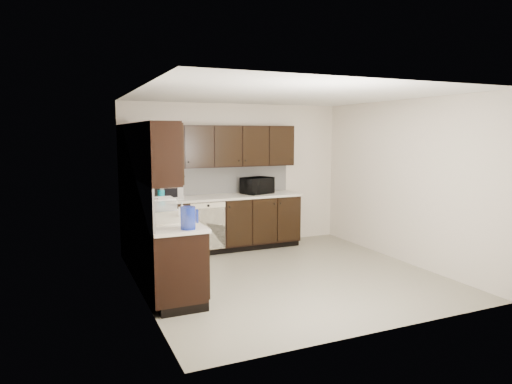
% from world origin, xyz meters
% --- Properties ---
extents(floor, '(4.00, 4.00, 0.00)m').
position_xyz_m(floor, '(0.00, 0.00, 0.00)').
color(floor, gray).
rests_on(floor, ground).
extents(ceiling, '(4.00, 4.00, 0.00)m').
position_xyz_m(ceiling, '(0.00, 0.00, 2.50)').
color(ceiling, white).
rests_on(ceiling, wall_back).
extents(wall_back, '(4.00, 0.02, 2.50)m').
position_xyz_m(wall_back, '(0.00, 2.00, 1.25)').
color(wall_back, beige).
rests_on(wall_back, floor).
extents(wall_left, '(0.02, 4.00, 2.50)m').
position_xyz_m(wall_left, '(-2.00, 0.00, 1.25)').
color(wall_left, beige).
rests_on(wall_left, floor).
extents(wall_right, '(0.02, 4.00, 2.50)m').
position_xyz_m(wall_right, '(2.00, 0.00, 1.25)').
color(wall_right, beige).
rests_on(wall_right, floor).
extents(wall_front, '(4.00, 0.02, 2.50)m').
position_xyz_m(wall_front, '(0.00, -2.00, 1.25)').
color(wall_front, beige).
rests_on(wall_front, floor).
extents(lower_cabinets, '(3.00, 2.80, 0.90)m').
position_xyz_m(lower_cabinets, '(-1.01, 1.11, 0.41)').
color(lower_cabinets, black).
rests_on(lower_cabinets, floor).
extents(countertop, '(3.03, 2.83, 0.04)m').
position_xyz_m(countertop, '(-1.01, 1.11, 0.92)').
color(countertop, beige).
rests_on(countertop, lower_cabinets).
extents(backsplash, '(3.00, 2.80, 0.48)m').
position_xyz_m(backsplash, '(-1.22, 1.32, 1.18)').
color(backsplash, '#BBBBB6').
rests_on(backsplash, countertop).
extents(upper_cabinets, '(3.00, 2.80, 0.70)m').
position_xyz_m(upper_cabinets, '(-1.10, 1.20, 1.77)').
color(upper_cabinets, black).
rests_on(upper_cabinets, wall_back).
extents(dishwasher, '(0.58, 0.04, 0.78)m').
position_xyz_m(dishwasher, '(-0.70, 1.41, 0.55)').
color(dishwasher, beige).
rests_on(dishwasher, lower_cabinets).
extents(sink, '(0.54, 0.82, 0.42)m').
position_xyz_m(sink, '(-1.68, -0.01, 0.88)').
color(sink, beige).
rests_on(sink, countertop).
extents(microwave, '(0.60, 0.50, 0.29)m').
position_xyz_m(microwave, '(0.30, 1.72, 1.08)').
color(microwave, black).
rests_on(microwave, countertop).
extents(soap_bottle_a, '(0.11, 0.11, 0.20)m').
position_xyz_m(soap_bottle_a, '(-1.48, 0.01, 1.04)').
color(soap_bottle_a, gray).
rests_on(soap_bottle_a, countertop).
extents(soap_bottle_b, '(0.13, 0.13, 0.26)m').
position_xyz_m(soap_bottle_b, '(-1.84, 0.59, 1.07)').
color(soap_bottle_b, gray).
rests_on(soap_bottle_b, countertop).
extents(toaster_oven, '(0.40, 0.32, 0.23)m').
position_xyz_m(toaster_oven, '(-1.22, 1.72, 1.05)').
color(toaster_oven, '#A9A9AB').
rests_on(toaster_oven, countertop).
extents(storage_bin, '(0.53, 0.45, 0.18)m').
position_xyz_m(storage_bin, '(-1.70, 0.55, 1.03)').
color(storage_bin, white).
rests_on(storage_bin, countertop).
extents(blue_pitcher, '(0.21, 0.21, 0.25)m').
position_xyz_m(blue_pitcher, '(-1.60, -0.70, 1.07)').
color(blue_pitcher, '#102496').
rests_on(blue_pitcher, countertop).
extents(teal_tumbler, '(0.12, 0.12, 0.22)m').
position_xyz_m(teal_tumbler, '(-1.51, 1.11, 1.05)').
color(teal_tumbler, '#0D8698').
rests_on(teal_tumbler, countertop).
extents(paper_towel_roll, '(0.13, 0.13, 0.27)m').
position_xyz_m(paper_towel_roll, '(-1.64, 1.35, 1.08)').
color(paper_towel_roll, silver).
rests_on(paper_towel_roll, countertop).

